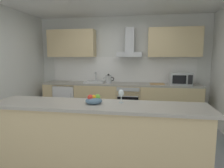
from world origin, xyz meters
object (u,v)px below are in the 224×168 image
(refrigerator, at_px, (67,100))
(chopping_board, at_px, (157,84))
(oven, at_px, (129,101))
(sink, at_px, (95,82))
(kettle, at_px, (108,79))
(fruit_bowl, at_px, (94,100))
(microwave, at_px, (181,79))
(range_hood, at_px, (130,48))
(wine_glass, at_px, (121,94))

(refrigerator, distance_m, chopping_board, 2.37)
(oven, distance_m, sink, 1.00)
(kettle, height_order, fruit_bowl, kettle)
(microwave, xyz_separation_m, chopping_board, (-0.54, 0.00, -0.14))
(fruit_bowl, bearing_deg, kettle, 96.03)
(microwave, xyz_separation_m, sink, (-2.11, 0.04, -0.12))
(range_hood, bearing_deg, wine_glass, -87.93)
(range_hood, distance_m, wine_glass, 2.55)
(sink, height_order, fruit_bowl, sink)
(sink, distance_m, chopping_board, 1.57)
(sink, relative_size, range_hood, 0.69)
(fruit_bowl, distance_m, chopping_board, 2.58)
(kettle, height_order, range_hood, range_hood)
(oven, distance_m, refrigerator, 1.64)
(kettle, bearing_deg, sink, 173.05)
(range_hood, bearing_deg, kettle, -162.39)
(kettle, relative_size, range_hood, 0.40)
(microwave, bearing_deg, chopping_board, 179.55)
(sink, bearing_deg, refrigerator, -178.96)
(microwave, height_order, chopping_board, microwave)
(refrigerator, height_order, fruit_bowl, fruit_bowl)
(refrigerator, height_order, range_hood, range_hood)
(sink, distance_m, range_hood, 1.24)
(sink, xyz_separation_m, kettle, (0.37, -0.04, 0.08))
(oven, xyz_separation_m, chopping_board, (0.69, -0.02, 0.45))
(range_hood, bearing_deg, oven, -90.00)
(refrigerator, bearing_deg, chopping_board, -0.52)
(fruit_bowl, bearing_deg, oven, 83.83)
(kettle, bearing_deg, range_hood, 17.61)
(refrigerator, distance_m, kettle, 1.26)
(kettle, bearing_deg, oven, 3.75)
(oven, xyz_separation_m, refrigerator, (-1.64, -0.00, -0.03))
(wine_glass, relative_size, fruit_bowl, 0.81)
(wine_glass, distance_m, chopping_board, 2.38)
(kettle, bearing_deg, wine_glass, -75.24)
(oven, distance_m, chopping_board, 0.82)
(refrigerator, xyz_separation_m, wine_glass, (1.72, -2.32, 0.66))
(kettle, xyz_separation_m, wine_glass, (0.60, -2.29, 0.08))
(oven, bearing_deg, refrigerator, -179.90)
(refrigerator, bearing_deg, fruit_bowl, -60.40)
(microwave, bearing_deg, sink, 178.94)
(sink, bearing_deg, kettle, -6.95)
(oven, bearing_deg, fruit_bowl, -96.17)
(refrigerator, distance_m, microwave, 2.93)
(microwave, bearing_deg, kettle, -179.81)
(oven, relative_size, refrigerator, 0.94)
(microwave, distance_m, wine_glass, 2.56)
(microwave, distance_m, range_hood, 1.44)
(refrigerator, height_order, sink, sink)
(wine_glass, bearing_deg, refrigerator, 126.64)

